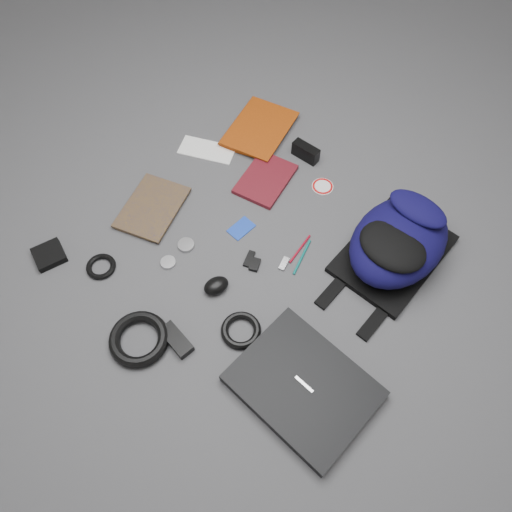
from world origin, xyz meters
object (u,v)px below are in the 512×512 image
Objects in this scene: backpack at (399,241)px; pouch at (49,255)px; textbook_red at (235,120)px; dvd_case at (265,179)px; mouse at (216,286)px; compact_camera at (306,152)px; power_brick at (176,340)px; comic_book at (129,200)px; laptop at (304,386)px.

backpack is 1.11m from pouch.
textbook_red reaches higher than dvd_case.
mouse is 0.56m from pouch.
compact_camera is 0.91× the size of power_brick.
mouse is (0.46, -0.07, 0.01)m from comic_book.
compact_camera is at bearing 120.17° from mouse.
textbook_red is 3.47× the size of mouse.
textbook_red is 0.72m from mouse.
dvd_case is at bearing -103.97° from compact_camera.
dvd_case is at bearing 129.44° from mouse.
compact_camera is at bearing 108.52° from power_brick.
pouch is at bearing -138.79° from backpack.
dvd_case is 2.69× the size of mouse.
power_brick reaches higher than pouch.
textbook_red reaches higher than pouch.
dvd_case is at bearing 63.07° from pouch.
comic_book is 1.14× the size of dvd_case.
compact_camera reaches higher than dvd_case.
pouch is at bearing -126.37° from dvd_case.
textbook_red is at bearing 172.07° from backpack.
power_brick is at bearing -72.71° from textbook_red.
power_brick reaches higher than dvd_case.
laptop is 4.05× the size of pouch.
power_brick is at bearing 4.94° from pouch.
backpack is 3.70× the size of power_brick.
pouch is (-0.04, -0.32, 0.00)m from comic_book.
backpack is 0.54m from laptop.
mouse is (0.42, -0.59, 0.01)m from textbook_red.
compact_camera is (0.05, 0.18, 0.02)m from dvd_case.
compact_camera reaches higher than textbook_red.
backpack reaches higher than power_brick.
laptop reaches higher than pouch.
backpack is 4.08× the size of compact_camera.
mouse is at bearing 172.64° from laptop.
power_brick is at bearing -62.92° from mouse.
pouch is (-0.52, -0.04, -0.00)m from power_brick.
compact_camera is at bearing 65.52° from pouch.
laptop is at bearing -51.41° from textbook_red.
laptop is at bearing 27.70° from power_brick.
textbook_red is 1.29× the size of dvd_case.
comic_book is 0.55m from power_brick.
pouch is at bearing -113.37° from comic_book.
backpack is 0.91m from comic_book.
power_brick is (0.48, -0.27, 0.00)m from comic_book.
laptop is (0.03, -0.53, -0.07)m from backpack.
power_brick is at bearing -80.97° from compact_camera.
mouse reaches higher than comic_book.
compact_camera is 0.95m from pouch.
power_brick is 0.52m from pouch.
backpack reaches higher than pouch.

